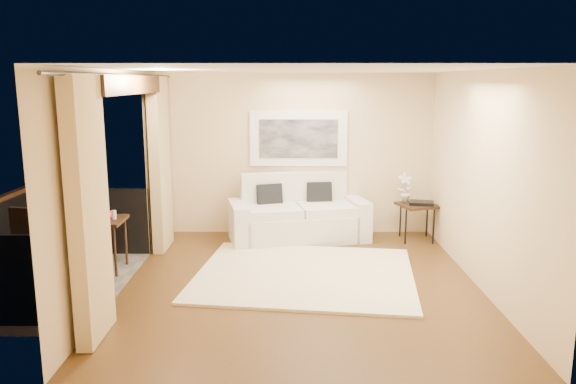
{
  "coord_description": "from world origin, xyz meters",
  "views": [
    {
      "loc": [
        -0.15,
        -6.88,
        2.57
      ],
      "look_at": [
        -0.17,
        0.76,
        1.05
      ],
      "focal_mm": 35.0,
      "sensor_mm": 36.0,
      "label": 1
    }
  ],
  "objects_px": {
    "bistro_table": "(101,225)",
    "balcony_chair_near": "(24,244)",
    "orchid": "(405,187)",
    "balcony_chair_far": "(32,239)",
    "sofa": "(298,216)",
    "side_table": "(417,208)",
    "ice_bucket": "(89,210)"
  },
  "relations": [
    {
      "from": "balcony_chair_far",
      "to": "balcony_chair_near",
      "type": "distance_m",
      "value": 0.59
    },
    {
      "from": "side_table",
      "to": "balcony_chair_far",
      "type": "distance_m",
      "value": 5.74
    },
    {
      "from": "orchid",
      "to": "balcony_chair_near",
      "type": "xyz_separation_m",
      "value": [
        -5.15,
        -2.48,
        -0.24
      ]
    },
    {
      "from": "orchid",
      "to": "bistro_table",
      "type": "relative_size",
      "value": 0.67
    },
    {
      "from": "sofa",
      "to": "bistro_table",
      "type": "relative_size",
      "value": 3.25
    },
    {
      "from": "bistro_table",
      "to": "balcony_chair_far",
      "type": "distance_m",
      "value": 0.88
    },
    {
      "from": "orchid",
      "to": "balcony_chair_far",
      "type": "bearing_deg",
      "value": -160.07
    },
    {
      "from": "bistro_table",
      "to": "balcony_chair_near",
      "type": "xyz_separation_m",
      "value": [
        -0.68,
        -0.82,
        -0.03
      ]
    },
    {
      "from": "orchid",
      "to": "ice_bucket",
      "type": "xyz_separation_m",
      "value": [
        -4.67,
        -1.54,
        -0.02
      ]
    },
    {
      "from": "balcony_chair_far",
      "to": "ice_bucket",
      "type": "distance_m",
      "value": 0.79
    },
    {
      "from": "orchid",
      "to": "side_table",
      "type": "bearing_deg",
      "value": -43.27
    },
    {
      "from": "side_table",
      "to": "bistro_table",
      "type": "xyz_separation_m",
      "value": [
        -4.64,
        -1.5,
        0.09
      ]
    },
    {
      "from": "sofa",
      "to": "ice_bucket",
      "type": "xyz_separation_m",
      "value": [
        -2.9,
        -1.48,
        0.45
      ]
    },
    {
      "from": "side_table",
      "to": "ice_bucket",
      "type": "bearing_deg",
      "value": -164.09
    },
    {
      "from": "balcony_chair_near",
      "to": "ice_bucket",
      "type": "relative_size",
      "value": 5.24
    },
    {
      "from": "balcony_chair_far",
      "to": "side_table",
      "type": "bearing_deg",
      "value": -177.02
    },
    {
      "from": "sofa",
      "to": "balcony_chair_far",
      "type": "height_order",
      "value": "sofa"
    },
    {
      "from": "orchid",
      "to": "bistro_table",
      "type": "height_order",
      "value": "orchid"
    },
    {
      "from": "sofa",
      "to": "ice_bucket",
      "type": "bearing_deg",
      "value": -164.98
    },
    {
      "from": "side_table",
      "to": "balcony_chair_far",
      "type": "height_order",
      "value": "balcony_chair_far"
    },
    {
      "from": "balcony_chair_near",
      "to": "bistro_table",
      "type": "bearing_deg",
      "value": 63.54
    },
    {
      "from": "sofa",
      "to": "side_table",
      "type": "xyz_separation_m",
      "value": [
        1.94,
        -0.1,
        0.17
      ]
    },
    {
      "from": "balcony_chair_near",
      "to": "orchid",
      "type": "bearing_deg",
      "value": 38.76
    },
    {
      "from": "side_table",
      "to": "balcony_chair_near",
      "type": "height_order",
      "value": "balcony_chair_near"
    },
    {
      "from": "side_table",
      "to": "balcony_chair_far",
      "type": "relative_size",
      "value": 0.77
    },
    {
      "from": "side_table",
      "to": "balcony_chair_near",
      "type": "xyz_separation_m",
      "value": [
        -5.32,
        -2.32,
        0.06
      ]
    },
    {
      "from": "orchid",
      "to": "balcony_chair_far",
      "type": "distance_m",
      "value": 5.64
    },
    {
      "from": "ice_bucket",
      "to": "side_table",
      "type": "bearing_deg",
      "value": 15.91
    },
    {
      "from": "sofa",
      "to": "orchid",
      "type": "relative_size",
      "value": 4.82
    },
    {
      "from": "side_table",
      "to": "ice_bucket",
      "type": "height_order",
      "value": "ice_bucket"
    },
    {
      "from": "side_table",
      "to": "balcony_chair_far",
      "type": "xyz_separation_m",
      "value": [
        -5.47,
        -1.76,
        -0.02
      ]
    },
    {
      "from": "side_table",
      "to": "orchid",
      "type": "distance_m",
      "value": 0.38
    }
  ]
}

